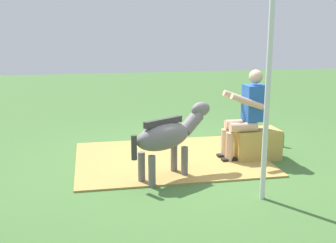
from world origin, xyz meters
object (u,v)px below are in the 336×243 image
person_seated (247,111)px  soda_bottle (282,139)px  pony_standing (169,136)px  hay_bale (256,144)px  tent_pole_left (267,97)px

person_seated → soda_bottle: (-0.82, -0.49, -0.60)m
pony_standing → soda_bottle: bearing=-153.4°
soda_bottle → hay_bale: bearing=36.3°
soda_bottle → tent_pole_left: 2.47m
pony_standing → soda_bottle: (-2.09, -1.05, -0.44)m
pony_standing → soda_bottle: pony_standing is taller
tent_pole_left → pony_standing: bearing=-43.0°
tent_pole_left → soda_bottle: bearing=-121.4°
hay_bale → tent_pole_left: bearing=70.4°
person_seated → pony_standing: person_seated is taller
hay_bale → soda_bottle: bearing=-143.7°
pony_standing → soda_bottle: size_ratio=4.62×
pony_standing → tent_pole_left: 1.41m
hay_bale → tent_pole_left: tent_pole_left is taller
tent_pole_left → person_seated: bearing=-103.6°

